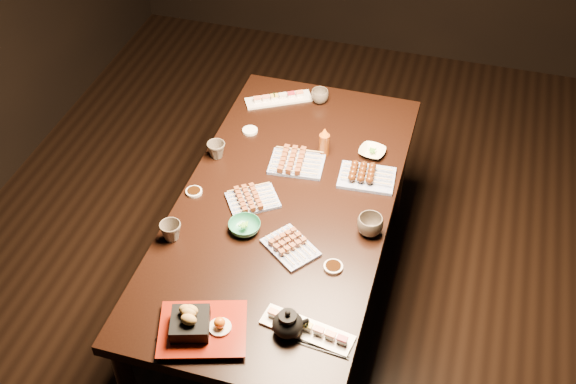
# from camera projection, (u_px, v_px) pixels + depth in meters

# --- Properties ---
(ground) EXTENTS (5.00, 5.00, 0.00)m
(ground) POSITION_uv_depth(u_px,v_px,m) (313.00, 306.00, 3.63)
(ground) COLOR black
(ground) RESTS_ON ground
(dining_table) EXTENTS (0.94, 1.82, 0.75)m
(dining_table) POSITION_uv_depth(u_px,v_px,m) (285.00, 261.00, 3.35)
(dining_table) COLOR black
(dining_table) RESTS_ON ground
(sushi_platter_near) EXTENTS (0.36, 0.15, 0.04)m
(sushi_platter_near) POSITION_uv_depth(u_px,v_px,m) (307.00, 327.00, 2.59)
(sushi_platter_near) COLOR white
(sushi_platter_near) RESTS_ON dining_table
(sushi_platter_far) EXTENTS (0.34, 0.25, 0.04)m
(sushi_platter_far) POSITION_uv_depth(u_px,v_px,m) (279.00, 97.00, 3.63)
(sushi_platter_far) COLOR white
(sushi_platter_far) RESTS_ON dining_table
(yakitori_plate_center) EXTENTS (0.26, 0.25, 0.05)m
(yakitori_plate_center) POSITION_uv_depth(u_px,v_px,m) (253.00, 197.00, 3.08)
(yakitori_plate_center) COLOR #828EB6
(yakitori_plate_center) RESTS_ON dining_table
(yakitori_plate_right) EXTENTS (0.26, 0.25, 0.05)m
(yakitori_plate_right) POSITION_uv_depth(u_px,v_px,m) (290.00, 244.00, 2.88)
(yakitori_plate_right) COLOR #828EB6
(yakitori_plate_right) RESTS_ON dining_table
(yakitori_plate_left) EXTENTS (0.26, 0.20, 0.06)m
(yakitori_plate_left) POSITION_uv_depth(u_px,v_px,m) (297.00, 160.00, 3.25)
(yakitori_plate_left) COLOR #828EB6
(yakitori_plate_left) RESTS_ON dining_table
(tsukune_plate) EXTENTS (0.26, 0.19, 0.06)m
(tsukune_plate) POSITION_uv_depth(u_px,v_px,m) (367.00, 174.00, 3.18)
(tsukune_plate) COLOR #828EB6
(tsukune_plate) RESTS_ON dining_table
(edamame_bowl_green) EXTENTS (0.17, 0.17, 0.04)m
(edamame_bowl_green) POSITION_uv_depth(u_px,v_px,m) (245.00, 227.00, 2.96)
(edamame_bowl_green) COLOR #277857
(edamame_bowl_green) RESTS_ON dining_table
(edamame_bowl_cream) EXTENTS (0.14, 0.14, 0.03)m
(edamame_bowl_cream) POSITION_uv_depth(u_px,v_px,m) (372.00, 152.00, 3.32)
(edamame_bowl_cream) COLOR beige
(edamame_bowl_cream) RESTS_ON dining_table
(tempura_tray) EXTENTS (0.37, 0.33, 0.11)m
(tempura_tray) POSITION_uv_depth(u_px,v_px,m) (202.00, 323.00, 2.56)
(tempura_tray) COLOR black
(tempura_tray) RESTS_ON dining_table
(teacup_near_left) EXTENTS (0.09, 0.09, 0.08)m
(teacup_near_left) POSITION_uv_depth(u_px,v_px,m) (171.00, 231.00, 2.91)
(teacup_near_left) COLOR #50473D
(teacup_near_left) RESTS_ON dining_table
(teacup_mid_right) EXTENTS (0.11, 0.11, 0.08)m
(teacup_mid_right) POSITION_uv_depth(u_px,v_px,m) (370.00, 225.00, 2.93)
(teacup_mid_right) COLOR #50473D
(teacup_mid_right) RESTS_ON dining_table
(teacup_far_left) EXTENTS (0.10, 0.10, 0.08)m
(teacup_far_left) POSITION_uv_depth(u_px,v_px,m) (216.00, 150.00, 3.29)
(teacup_far_left) COLOR #50473D
(teacup_far_left) RESTS_ON dining_table
(teacup_far_right) EXTENTS (0.11, 0.11, 0.07)m
(teacup_far_right) POSITION_uv_depth(u_px,v_px,m) (320.00, 96.00, 3.61)
(teacup_far_right) COLOR #50473D
(teacup_far_right) RESTS_ON dining_table
(teapot) EXTENTS (0.17, 0.17, 0.11)m
(teapot) POSITION_uv_depth(u_px,v_px,m) (288.00, 322.00, 2.56)
(teapot) COLOR black
(teapot) RESTS_ON dining_table
(condiment_bottle) EXTENTS (0.06, 0.06, 0.15)m
(condiment_bottle) POSITION_uv_depth(u_px,v_px,m) (324.00, 141.00, 3.28)
(condiment_bottle) COLOR brown
(condiment_bottle) RESTS_ON dining_table
(sauce_dish_west) EXTENTS (0.09, 0.09, 0.01)m
(sauce_dish_west) POSITION_uv_depth(u_px,v_px,m) (194.00, 192.00, 3.14)
(sauce_dish_west) COLOR white
(sauce_dish_west) RESTS_ON dining_table
(sauce_dish_east) EXTENTS (0.10, 0.10, 0.02)m
(sauce_dish_east) POSITION_uv_depth(u_px,v_px,m) (380.00, 175.00, 3.21)
(sauce_dish_east) COLOR white
(sauce_dish_east) RESTS_ON dining_table
(sauce_dish_se) EXTENTS (0.09, 0.09, 0.01)m
(sauce_dish_se) POSITION_uv_depth(u_px,v_px,m) (333.00, 267.00, 2.82)
(sauce_dish_se) COLOR white
(sauce_dish_se) RESTS_ON dining_table
(sauce_dish_nw) EXTENTS (0.09, 0.09, 0.01)m
(sauce_dish_nw) POSITION_uv_depth(u_px,v_px,m) (250.00, 131.00, 3.45)
(sauce_dish_nw) COLOR white
(sauce_dish_nw) RESTS_ON dining_table
(chopsticks_near) EXTENTS (0.15, 0.17, 0.01)m
(chopsticks_near) POSITION_uv_depth(u_px,v_px,m) (183.00, 327.00, 2.61)
(chopsticks_near) COLOR black
(chopsticks_near) RESTS_ON dining_table
(chopsticks_se) EXTENTS (0.20, 0.04, 0.01)m
(chopsticks_se) POSITION_uv_depth(u_px,v_px,m) (322.00, 349.00, 2.54)
(chopsticks_se) COLOR black
(chopsticks_se) RESTS_ON dining_table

